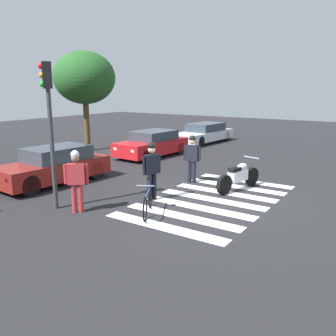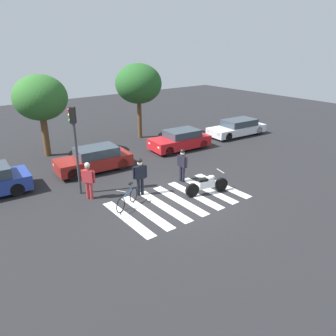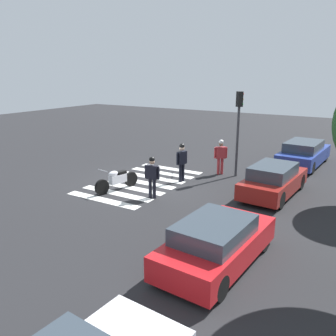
{
  "view_description": "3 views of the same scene",
  "coord_description": "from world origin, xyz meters",
  "px_view_note": "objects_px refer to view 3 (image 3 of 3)",
  "views": [
    {
      "loc": [
        -9.62,
        -4.73,
        3.39
      ],
      "look_at": [
        -0.26,
        1.49,
        0.87
      ],
      "focal_mm": 38.28,
      "sensor_mm": 36.0,
      "label": 1
    },
    {
      "loc": [
        -8.44,
        -10.2,
        6.68
      ],
      "look_at": [
        0.03,
        0.88,
        1.28
      ],
      "focal_mm": 35.06,
      "sensor_mm": 36.0,
      "label": 2
    },
    {
      "loc": [
        12.58,
        9.01,
        4.93
      ],
      "look_at": [
        0.27,
        1.61,
        0.98
      ],
      "focal_mm": 37.36,
      "sensor_mm": 36.0,
      "label": 3
    }
  ],
  "objects_px": {
    "leaning_bicycle": "(181,167)",
    "officer_on_foot": "(152,174)",
    "car_red_convertible": "(217,243)",
    "traffic_light_pole": "(239,120)",
    "officer_by_motorcycle": "(182,160)",
    "car_maroon_wagon": "(274,180)",
    "car_blue_hatchback": "(304,154)",
    "pedestrian_bystander": "(221,155)",
    "police_motorcycle": "(117,180)"
  },
  "relations": [
    {
      "from": "leaning_bicycle",
      "to": "officer_on_foot",
      "type": "bearing_deg",
      "value": 10.94
    },
    {
      "from": "car_red_convertible",
      "to": "traffic_light_pole",
      "type": "relative_size",
      "value": 1.01
    },
    {
      "from": "officer_by_motorcycle",
      "to": "car_maroon_wagon",
      "type": "distance_m",
      "value": 4.17
    },
    {
      "from": "car_blue_hatchback",
      "to": "car_red_convertible",
      "type": "xyz_separation_m",
      "value": [
        11.88,
        0.02,
        -0.04
      ]
    },
    {
      "from": "leaning_bicycle",
      "to": "pedestrian_bystander",
      "type": "relative_size",
      "value": 0.89
    },
    {
      "from": "leaning_bicycle",
      "to": "car_red_convertible",
      "type": "xyz_separation_m",
      "value": [
        6.98,
        4.94,
        0.25
      ]
    },
    {
      "from": "officer_on_foot",
      "to": "officer_by_motorcycle",
      "type": "relative_size",
      "value": 0.96
    },
    {
      "from": "traffic_light_pole",
      "to": "pedestrian_bystander",
      "type": "bearing_deg",
      "value": -81.11
    },
    {
      "from": "car_maroon_wagon",
      "to": "traffic_light_pole",
      "type": "xyz_separation_m",
      "value": [
        -1.85,
        -2.28,
        2.1
      ]
    },
    {
      "from": "leaning_bicycle",
      "to": "officer_on_foot",
      "type": "relative_size",
      "value": 0.9
    },
    {
      "from": "car_red_convertible",
      "to": "traffic_light_pole",
      "type": "bearing_deg",
      "value": -163.17
    },
    {
      "from": "officer_on_foot",
      "to": "car_maroon_wagon",
      "type": "xyz_separation_m",
      "value": [
        -2.86,
        4.09,
        -0.35
      ]
    },
    {
      "from": "leaning_bicycle",
      "to": "pedestrian_bystander",
      "type": "xyz_separation_m",
      "value": [
        -0.95,
        1.72,
        0.64
      ]
    },
    {
      "from": "car_red_convertible",
      "to": "pedestrian_bystander",
      "type": "bearing_deg",
      "value": -157.87
    },
    {
      "from": "police_motorcycle",
      "to": "car_red_convertible",
      "type": "xyz_separation_m",
      "value": [
        3.36,
        6.07,
        0.15
      ]
    },
    {
      "from": "pedestrian_bystander",
      "to": "traffic_light_pole",
      "type": "bearing_deg",
      "value": 98.89
    },
    {
      "from": "officer_on_foot",
      "to": "car_maroon_wagon",
      "type": "bearing_deg",
      "value": 124.97
    },
    {
      "from": "officer_by_motorcycle",
      "to": "car_maroon_wagon",
      "type": "relative_size",
      "value": 0.43
    },
    {
      "from": "pedestrian_bystander",
      "to": "car_red_convertible",
      "type": "bearing_deg",
      "value": 22.13
    },
    {
      "from": "police_motorcycle",
      "to": "traffic_light_pole",
      "type": "distance_m",
      "value": 6.36
    },
    {
      "from": "police_motorcycle",
      "to": "officer_by_motorcycle",
      "type": "height_order",
      "value": "officer_by_motorcycle"
    },
    {
      "from": "officer_by_motorcycle",
      "to": "pedestrian_bystander",
      "type": "relative_size",
      "value": 1.03
    },
    {
      "from": "police_motorcycle",
      "to": "pedestrian_bystander",
      "type": "distance_m",
      "value": 5.41
    },
    {
      "from": "leaning_bicycle",
      "to": "pedestrian_bystander",
      "type": "bearing_deg",
      "value": 119.1
    },
    {
      "from": "pedestrian_bystander",
      "to": "traffic_light_pole",
      "type": "xyz_separation_m",
      "value": [
        -0.12,
        0.79,
        1.73
      ]
    },
    {
      "from": "car_red_convertible",
      "to": "traffic_light_pole",
      "type": "xyz_separation_m",
      "value": [
        -8.06,
        -2.44,
        2.13
      ]
    },
    {
      "from": "police_motorcycle",
      "to": "car_maroon_wagon",
      "type": "distance_m",
      "value": 6.56
    },
    {
      "from": "police_motorcycle",
      "to": "car_maroon_wagon",
      "type": "bearing_deg",
      "value": 115.71
    },
    {
      "from": "car_maroon_wagon",
      "to": "car_red_convertible",
      "type": "distance_m",
      "value": 6.21
    },
    {
      "from": "traffic_light_pole",
      "to": "officer_on_foot",
      "type": "bearing_deg",
      "value": -20.96
    },
    {
      "from": "car_blue_hatchback",
      "to": "traffic_light_pole",
      "type": "relative_size",
      "value": 1.14
    },
    {
      "from": "officer_by_motorcycle",
      "to": "pedestrian_bystander",
      "type": "distance_m",
      "value": 2.3
    },
    {
      "from": "officer_by_motorcycle",
      "to": "car_red_convertible",
      "type": "height_order",
      "value": "officer_by_motorcycle"
    },
    {
      "from": "car_blue_hatchback",
      "to": "car_maroon_wagon",
      "type": "xyz_separation_m",
      "value": [
        5.67,
        -0.13,
        -0.02
      ]
    },
    {
      "from": "police_motorcycle",
      "to": "traffic_light_pole",
      "type": "height_order",
      "value": "traffic_light_pole"
    },
    {
      "from": "car_maroon_wagon",
      "to": "pedestrian_bystander",
      "type": "bearing_deg",
      "value": -119.31
    },
    {
      "from": "officer_on_foot",
      "to": "traffic_light_pole",
      "type": "height_order",
      "value": "traffic_light_pole"
    },
    {
      "from": "leaning_bicycle",
      "to": "car_blue_hatchback",
      "type": "xyz_separation_m",
      "value": [
        -4.9,
        4.92,
        0.28
      ]
    },
    {
      "from": "car_red_convertible",
      "to": "police_motorcycle",
      "type": "bearing_deg",
      "value": -119.02
    },
    {
      "from": "leaning_bicycle",
      "to": "traffic_light_pole",
      "type": "bearing_deg",
      "value": 113.29
    },
    {
      "from": "pedestrian_bystander",
      "to": "car_red_convertible",
      "type": "xyz_separation_m",
      "value": [
        7.94,
        3.23,
        -0.39
      ]
    },
    {
      "from": "police_motorcycle",
      "to": "car_blue_hatchback",
      "type": "xyz_separation_m",
      "value": [
        -8.52,
        6.04,
        0.19
      ]
    },
    {
      "from": "police_motorcycle",
      "to": "officer_by_motorcycle",
      "type": "relative_size",
      "value": 1.22
    },
    {
      "from": "car_red_convertible",
      "to": "car_maroon_wagon",
      "type": "bearing_deg",
      "value": -178.58
    },
    {
      "from": "car_blue_hatchback",
      "to": "traffic_light_pole",
      "type": "height_order",
      "value": "traffic_light_pole"
    },
    {
      "from": "traffic_light_pole",
      "to": "car_maroon_wagon",
      "type": "bearing_deg",
      "value": 51.02
    },
    {
      "from": "police_motorcycle",
      "to": "officer_on_foot",
      "type": "bearing_deg",
      "value": 89.59
    },
    {
      "from": "officer_on_foot",
      "to": "car_red_convertible",
      "type": "bearing_deg",
      "value": 51.68
    },
    {
      "from": "leaning_bicycle",
      "to": "traffic_light_pole",
      "type": "height_order",
      "value": "traffic_light_pole"
    },
    {
      "from": "police_motorcycle",
      "to": "car_maroon_wagon",
      "type": "height_order",
      "value": "car_maroon_wagon"
    }
  ]
}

